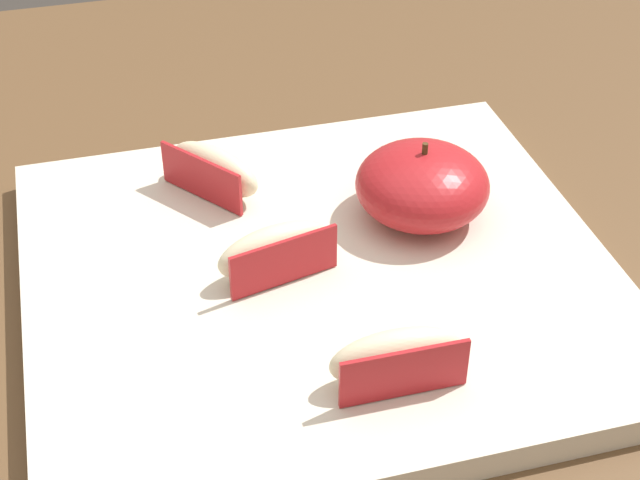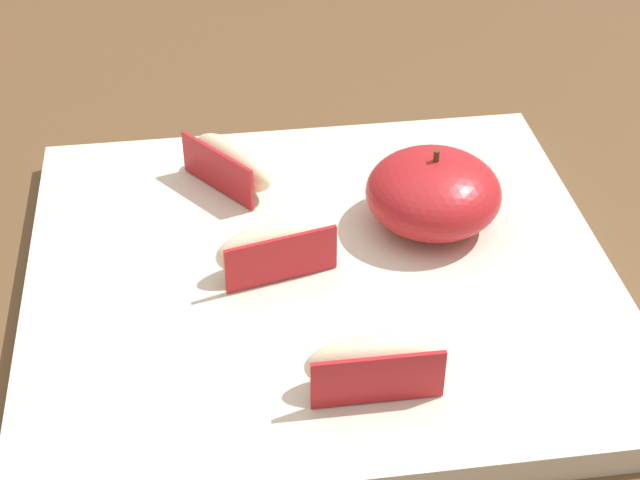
{
  "view_description": "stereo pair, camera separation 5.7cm",
  "coord_description": "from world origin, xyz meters",
  "px_view_note": "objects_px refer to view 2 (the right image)",
  "views": [
    {
      "loc": [
        -0.08,
        -0.49,
        1.12
      ],
      "look_at": [
        0.04,
        -0.05,
        0.77
      ],
      "focal_mm": 55.19,
      "sensor_mm": 36.0,
      "label": 1
    },
    {
      "loc": [
        -0.02,
        -0.5,
        1.12
      ],
      "look_at": [
        0.04,
        -0.05,
        0.77
      ],
      "focal_mm": 55.19,
      "sensor_mm": 36.0,
      "label": 2
    }
  ],
  "objects_px": {
    "apple_half_skin_up": "(433,192)",
    "apple_wedge_right": "(231,163)",
    "apple_wedge_middle": "(374,363)",
    "apple_wedge_front": "(275,247)",
    "cutting_board": "(320,278)"
  },
  "relations": [
    {
      "from": "apple_half_skin_up",
      "to": "apple_wedge_right",
      "type": "relative_size",
      "value": 1.18
    },
    {
      "from": "apple_wedge_right",
      "to": "apple_wedge_middle",
      "type": "relative_size",
      "value": 0.99
    },
    {
      "from": "apple_wedge_front",
      "to": "apple_wedge_right",
      "type": "height_order",
      "value": "same"
    },
    {
      "from": "apple_wedge_front",
      "to": "apple_wedge_middle",
      "type": "relative_size",
      "value": 1.05
    },
    {
      "from": "apple_half_skin_up",
      "to": "apple_wedge_front",
      "type": "height_order",
      "value": "apple_half_skin_up"
    },
    {
      "from": "cutting_board",
      "to": "apple_half_skin_up",
      "type": "xyz_separation_m",
      "value": [
        0.08,
        0.03,
        0.03
      ]
    },
    {
      "from": "cutting_board",
      "to": "apple_wedge_front",
      "type": "xyz_separation_m",
      "value": [
        -0.03,
        0.0,
        0.02
      ]
    },
    {
      "from": "apple_half_skin_up",
      "to": "apple_wedge_front",
      "type": "bearing_deg",
      "value": -162.43
    },
    {
      "from": "cutting_board",
      "to": "apple_wedge_middle",
      "type": "distance_m",
      "value": 0.1
    },
    {
      "from": "cutting_board",
      "to": "apple_half_skin_up",
      "type": "height_order",
      "value": "apple_half_skin_up"
    },
    {
      "from": "apple_wedge_front",
      "to": "apple_half_skin_up",
      "type": "bearing_deg",
      "value": 17.57
    },
    {
      "from": "apple_half_skin_up",
      "to": "apple_wedge_middle",
      "type": "height_order",
      "value": "apple_half_skin_up"
    },
    {
      "from": "apple_half_skin_up",
      "to": "apple_wedge_front",
      "type": "distance_m",
      "value": 0.11
    },
    {
      "from": "cutting_board",
      "to": "apple_wedge_right",
      "type": "xyz_separation_m",
      "value": [
        -0.05,
        0.1,
        0.02
      ]
    },
    {
      "from": "apple_wedge_right",
      "to": "apple_wedge_middle",
      "type": "height_order",
      "value": "same"
    }
  ]
}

